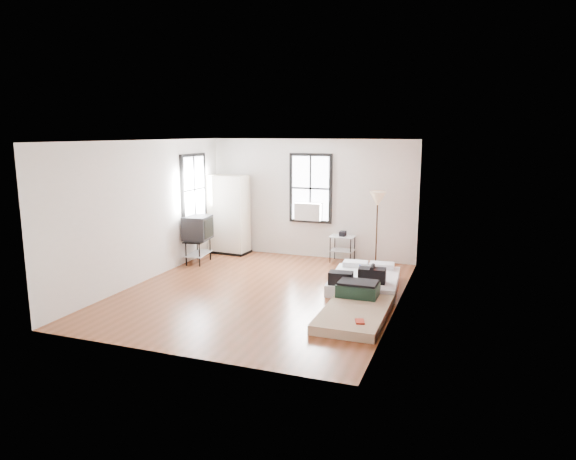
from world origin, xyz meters
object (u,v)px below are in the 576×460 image
at_px(mattress_main, 364,280).
at_px(wardrobe, 229,215).
at_px(mattress_bare, 355,307).
at_px(side_table, 343,241).
at_px(floor_lamp, 378,203).
at_px(tv_stand, 198,229).

distance_m(mattress_main, wardrobe, 4.20).
distance_m(mattress_main, mattress_bare, 1.55).
bearing_deg(wardrobe, side_table, 5.53).
height_order(side_table, floor_lamp, floor_lamp).
height_order(mattress_main, floor_lamp, floor_lamp).
relative_size(mattress_bare, tv_stand, 1.75).
height_order(floor_lamp, tv_stand, floor_lamp).
xyz_separation_m(floor_lamp, tv_stand, (-3.86, -1.15, -0.65)).
bearing_deg(tv_stand, side_table, 14.51).
bearing_deg(floor_lamp, mattress_main, -86.70).
distance_m(mattress_main, tv_stand, 4.05).
height_order(side_table, tv_stand, tv_stand).
relative_size(mattress_bare, side_table, 2.64).
xyz_separation_m(wardrobe, side_table, (2.86, 0.07, -0.47)).
xyz_separation_m(mattress_bare, floor_lamp, (-0.28, 3.27, 1.30)).
distance_m(wardrobe, floor_lamp, 3.67).
bearing_deg(side_table, floor_lamp, -5.07).
bearing_deg(wardrobe, floor_lamp, 4.12).
height_order(wardrobe, tv_stand, wardrobe).
height_order(mattress_bare, floor_lamp, floor_lamp).
relative_size(mattress_main, tv_stand, 1.67).
height_order(wardrobe, floor_lamp, wardrobe).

